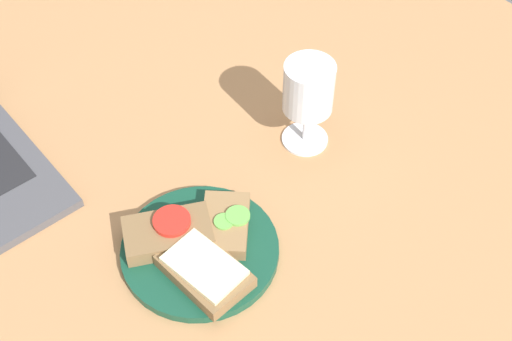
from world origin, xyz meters
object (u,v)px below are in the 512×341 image
object	(u,v)px
plate	(200,250)
wine_glass	(308,92)
sandwich_with_tomato	(168,233)
sandwich_with_cucumber	(225,224)
sandwich_with_cheese	(205,270)

from	to	relation	value
plate	wine_glass	bearing A→B (deg)	14.39
sandwich_with_tomato	wine_glass	xyz separation A→B (cm)	(27.63, 2.63, 7.49)
sandwich_with_cucumber	sandwich_with_cheese	xyz separation A→B (cm)	(-6.71, -4.13, 0.11)
sandwich_with_cucumber	sandwich_with_cheese	world-z (taller)	same
plate	sandwich_with_cucumber	xyz separation A→B (cm)	(4.58, 0.13, 1.83)
sandwich_with_cucumber	wine_glass	xyz separation A→B (cm)	(20.74, 6.37, 7.71)
sandwich_with_tomato	wine_glass	size ratio (longest dim) A/B	0.91
sandwich_with_tomato	sandwich_with_cheese	size ratio (longest dim) A/B	1.10
sandwich_with_tomato	sandwich_with_cheese	bearing A→B (deg)	-88.67
sandwich_with_cucumber	sandwich_with_tomato	world-z (taller)	sandwich_with_tomato
sandwich_with_cucumber	wine_glass	size ratio (longest dim) A/B	0.78
sandwich_with_cucumber	sandwich_with_tomato	bearing A→B (deg)	151.49
sandwich_with_cheese	plate	bearing A→B (deg)	61.99
sandwich_with_cucumber	wine_glass	world-z (taller)	wine_glass
sandwich_with_cheese	sandwich_with_cucumber	bearing A→B (deg)	31.61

